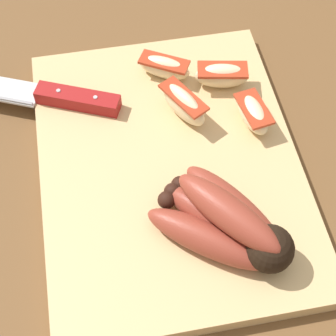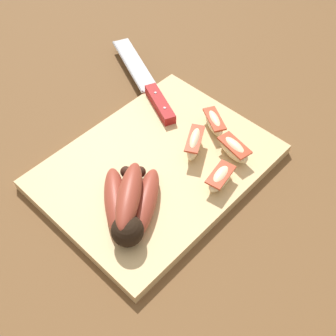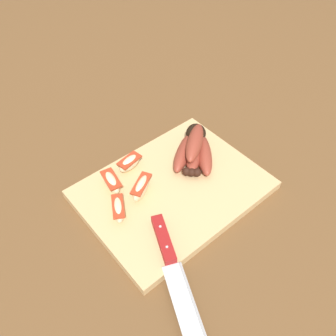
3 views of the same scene
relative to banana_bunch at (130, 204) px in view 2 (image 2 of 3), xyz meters
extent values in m
plane|color=brown|center=(-0.08, -0.02, -0.04)|extent=(6.00, 6.00, 0.00)
cube|color=tan|center=(-0.10, -0.04, -0.03)|extent=(0.38, 0.28, 0.02)
sphere|color=black|center=(0.03, 0.03, 0.00)|extent=(0.05, 0.05, 0.05)
ellipsoid|color=brown|center=(-0.02, 0.01, -0.01)|extent=(0.13, 0.10, 0.03)
sphere|color=black|center=(-0.06, -0.04, -0.01)|extent=(0.02, 0.02, 0.02)
ellipsoid|color=brown|center=(-0.01, -0.01, -0.01)|extent=(0.12, 0.11, 0.03)
sphere|color=black|center=(-0.05, -0.05, -0.01)|extent=(0.02, 0.02, 0.02)
ellipsoid|color=brown|center=(0.01, -0.02, -0.01)|extent=(0.11, 0.12, 0.03)
sphere|color=black|center=(-0.04, -0.05, -0.01)|extent=(0.02, 0.02, 0.02)
ellipsoid|color=brown|center=(0.00, 0.00, 0.02)|extent=(0.12, 0.10, 0.04)
cylinder|color=white|center=(-0.02, -0.01, 0.01)|extent=(0.02, 0.02, 0.00)
cube|color=silver|center=(-0.26, -0.26, -0.02)|extent=(0.11, 0.18, 0.00)
cube|color=#99999E|center=(-0.24, -0.26, -0.02)|extent=(0.07, 0.16, 0.00)
cube|color=maroon|center=(-0.20, -0.13, -0.01)|extent=(0.06, 0.10, 0.02)
cylinder|color=#B2B2B7|center=(-0.19, -0.11, 0.00)|extent=(0.01, 0.01, 0.00)
cylinder|color=#B2B2B7|center=(-0.21, -0.15, 0.00)|extent=(0.01, 0.01, 0.00)
ellipsoid|color=beige|center=(-0.20, 0.04, -0.01)|extent=(0.04, 0.07, 0.03)
cube|color=#B2381E|center=(-0.20, 0.04, 0.00)|extent=(0.04, 0.06, 0.00)
ellipsoid|color=beige|center=(-0.23, -0.02, -0.01)|extent=(0.05, 0.07, 0.03)
cube|color=#B2381E|center=(-0.23, -0.02, 0.00)|extent=(0.05, 0.06, 0.00)
ellipsoid|color=beige|center=(-0.16, -0.01, 0.00)|extent=(0.07, 0.05, 0.04)
cube|color=#B2381E|center=(-0.16, -0.01, 0.01)|extent=(0.07, 0.05, 0.00)
ellipsoid|color=beige|center=(-0.14, 0.06, -0.01)|extent=(0.06, 0.04, 0.03)
cube|color=#B2381E|center=(-0.14, 0.06, 0.00)|extent=(0.06, 0.04, 0.00)
camera|label=1|loc=(0.24, -0.10, 0.48)|focal=59.57mm
camera|label=2|loc=(0.22, 0.29, 0.53)|focal=45.63mm
camera|label=3|loc=(-0.42, -0.40, 0.56)|focal=37.63mm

